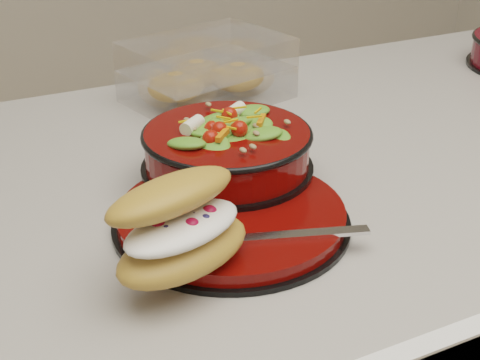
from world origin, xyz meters
name	(u,v)px	position (x,y,z in m)	size (l,w,h in m)	color
dinner_plate	(232,216)	(-0.32, -0.12, 0.91)	(0.26, 0.26, 0.02)	black
salad_bowl	(227,144)	(-0.28, -0.03, 0.95)	(0.20, 0.20, 0.09)	black
croissant	(180,226)	(-0.40, -0.19, 0.96)	(0.16, 0.13, 0.08)	#C3883B
fork	(272,237)	(-0.31, -0.19, 0.92)	(0.18, 0.07, 0.00)	silver
pastry_box	(206,72)	(-0.19, 0.24, 0.94)	(0.26, 0.22, 0.09)	white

